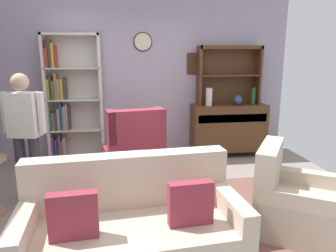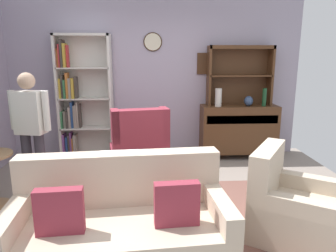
{
  "view_description": "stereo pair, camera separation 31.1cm",
  "coord_description": "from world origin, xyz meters",
  "px_view_note": "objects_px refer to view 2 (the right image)",
  "views": [
    {
      "loc": [
        -0.4,
        -3.28,
        1.75
      ],
      "look_at": [
        0.1,
        0.2,
        0.95
      ],
      "focal_mm": 33.11,
      "sensor_mm": 36.0,
      "label": 1
    },
    {
      "loc": [
        -0.09,
        -3.32,
        1.75
      ],
      "look_at": [
        0.1,
        0.2,
        0.95
      ],
      "focal_mm": 33.11,
      "sensor_mm": 36.0,
      "label": 2
    }
  ],
  "objects_px": {
    "bottle_wine": "(264,97)",
    "book_stack": "(143,175)",
    "sideboard": "(238,129)",
    "vase_round": "(248,101)",
    "armchair_floral": "(291,209)",
    "sideboard_hutch": "(240,67)",
    "person_reading": "(31,126)",
    "coffee_table": "(145,184)",
    "couch_floral": "(121,229)",
    "bookshelf": "(80,100)",
    "vase_tall": "(218,97)",
    "wingback_chair": "(139,152)"
  },
  "relations": [
    {
      "from": "vase_round",
      "to": "armchair_floral",
      "type": "xyz_separation_m",
      "value": [
        -0.29,
        -2.41,
        -0.72
      ]
    },
    {
      "from": "vase_tall",
      "to": "book_stack",
      "type": "bearing_deg",
      "value": -123.54
    },
    {
      "from": "sideboard_hutch",
      "to": "book_stack",
      "type": "bearing_deg",
      "value": -128.42
    },
    {
      "from": "bottle_wine",
      "to": "couch_floral",
      "type": "height_order",
      "value": "bottle_wine"
    },
    {
      "from": "bottle_wine",
      "to": "book_stack",
      "type": "xyz_separation_m",
      "value": [
        -2.0,
        -1.83,
        -0.62
      ]
    },
    {
      "from": "bookshelf",
      "to": "armchair_floral",
      "type": "distance_m",
      "value": 3.69
    },
    {
      "from": "couch_floral",
      "to": "armchair_floral",
      "type": "xyz_separation_m",
      "value": [
        1.62,
        0.3,
        -0.02
      ]
    },
    {
      "from": "book_stack",
      "to": "person_reading",
      "type": "bearing_deg",
      "value": 159.31
    },
    {
      "from": "bookshelf",
      "to": "book_stack",
      "type": "bearing_deg",
      "value": -61.41
    },
    {
      "from": "sideboard_hutch",
      "to": "coffee_table",
      "type": "bearing_deg",
      "value": -127.76
    },
    {
      "from": "bookshelf",
      "to": "armchair_floral",
      "type": "xyz_separation_m",
      "value": [
        2.55,
        -2.56,
        -0.73
      ]
    },
    {
      "from": "person_reading",
      "to": "book_stack",
      "type": "bearing_deg",
      "value": -20.69
    },
    {
      "from": "sideboard",
      "to": "couch_floral",
      "type": "bearing_deg",
      "value": -122.61
    },
    {
      "from": "bottle_wine",
      "to": "coffee_table",
      "type": "height_order",
      "value": "bottle_wine"
    },
    {
      "from": "vase_tall",
      "to": "armchair_floral",
      "type": "bearing_deg",
      "value": -84.52
    },
    {
      "from": "armchair_floral",
      "to": "book_stack",
      "type": "distance_m",
      "value": 1.56
    },
    {
      "from": "sideboard",
      "to": "coffee_table",
      "type": "distance_m",
      "value": 2.53
    },
    {
      "from": "vase_tall",
      "to": "wingback_chair",
      "type": "distance_m",
      "value": 1.67
    },
    {
      "from": "bottle_wine",
      "to": "book_stack",
      "type": "relative_size",
      "value": 1.36
    },
    {
      "from": "wingback_chair",
      "to": "coffee_table",
      "type": "xyz_separation_m",
      "value": [
        0.1,
        -1.09,
        -0.03
      ]
    },
    {
      "from": "sideboard",
      "to": "armchair_floral",
      "type": "height_order",
      "value": "sideboard"
    },
    {
      "from": "sideboard",
      "to": "vase_round",
      "type": "height_order",
      "value": "vase_round"
    },
    {
      "from": "armchair_floral",
      "to": "person_reading",
      "type": "relative_size",
      "value": 0.68
    },
    {
      "from": "sideboard_hutch",
      "to": "armchair_floral",
      "type": "xyz_separation_m",
      "value": [
        -0.16,
        -2.59,
        -1.27
      ]
    },
    {
      "from": "couch_floral",
      "to": "person_reading",
      "type": "bearing_deg",
      "value": 131.16
    },
    {
      "from": "vase_round",
      "to": "couch_floral",
      "type": "distance_m",
      "value": 3.39
    },
    {
      "from": "bottle_wine",
      "to": "coffee_table",
      "type": "xyz_separation_m",
      "value": [
        -1.99,
        -1.86,
        -0.72
      ]
    },
    {
      "from": "person_reading",
      "to": "coffee_table",
      "type": "distance_m",
      "value": 1.59
    },
    {
      "from": "sideboard_hutch",
      "to": "person_reading",
      "type": "height_order",
      "value": "sideboard_hutch"
    },
    {
      "from": "vase_round",
      "to": "person_reading",
      "type": "distance_m",
      "value": 3.39
    },
    {
      "from": "person_reading",
      "to": "bottle_wine",
      "type": "bearing_deg",
      "value": 21.3
    },
    {
      "from": "bottle_wine",
      "to": "vase_tall",
      "type": "bearing_deg",
      "value": 179.34
    },
    {
      "from": "bookshelf",
      "to": "vase_tall",
      "type": "height_order",
      "value": "bookshelf"
    },
    {
      "from": "person_reading",
      "to": "coffee_table",
      "type": "height_order",
      "value": "person_reading"
    },
    {
      "from": "bottle_wine",
      "to": "wingback_chair",
      "type": "relative_size",
      "value": 0.29
    },
    {
      "from": "person_reading",
      "to": "book_stack",
      "type": "distance_m",
      "value": 1.54
    },
    {
      "from": "wingback_chair",
      "to": "bottle_wine",
      "type": "bearing_deg",
      "value": 20.27
    },
    {
      "from": "wingback_chair",
      "to": "armchair_floral",
      "type": "bearing_deg",
      "value": -46.43
    },
    {
      "from": "sideboard",
      "to": "armchair_floral",
      "type": "xyz_separation_m",
      "value": [
        -0.16,
        -2.48,
        -0.22
      ]
    },
    {
      "from": "armchair_floral",
      "to": "book_stack",
      "type": "height_order",
      "value": "armchair_floral"
    },
    {
      "from": "couch_floral",
      "to": "coffee_table",
      "type": "xyz_separation_m",
      "value": [
        0.18,
        0.83,
        0.04
      ]
    },
    {
      "from": "vase_tall",
      "to": "wingback_chair",
      "type": "height_order",
      "value": "vase_tall"
    },
    {
      "from": "person_reading",
      "to": "couch_floral",
      "type": "bearing_deg",
      "value": -48.84
    },
    {
      "from": "armchair_floral",
      "to": "couch_floral",
      "type": "bearing_deg",
      "value": -169.37
    },
    {
      "from": "coffee_table",
      "to": "wingback_chair",
      "type": "bearing_deg",
      "value": 95.41
    },
    {
      "from": "bookshelf",
      "to": "person_reading",
      "type": "distance_m",
      "value": 1.52
    },
    {
      "from": "sideboard_hutch",
      "to": "bottle_wine",
      "type": "bearing_deg",
      "value": -26.96
    },
    {
      "from": "coffee_table",
      "to": "book_stack",
      "type": "xyz_separation_m",
      "value": [
        -0.02,
        0.03,
        0.1
      ]
    },
    {
      "from": "person_reading",
      "to": "sideboard",
      "type": "bearing_deg",
      "value": 25.2
    },
    {
      "from": "wingback_chair",
      "to": "bookshelf",
      "type": "bearing_deg",
      "value": 136.83
    }
  ]
}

